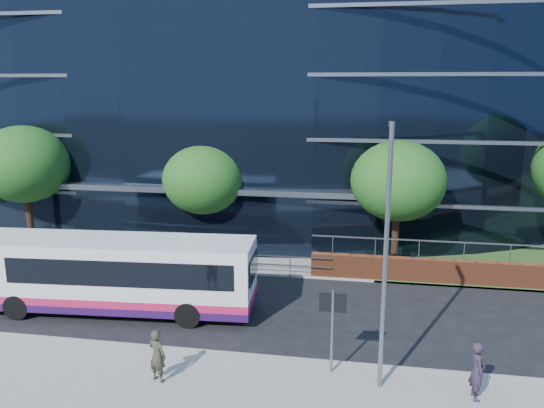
% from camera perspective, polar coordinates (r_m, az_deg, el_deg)
% --- Properties ---
extents(ground, '(200.00, 200.00, 0.00)m').
position_cam_1_polar(ground, '(20.02, -6.75, -14.47)').
color(ground, black).
rests_on(ground, ground).
extents(kerb, '(80.00, 0.25, 0.16)m').
position_cam_1_polar(kerb, '(19.14, -7.63, -15.59)').
color(kerb, gray).
rests_on(kerb, ground).
extents(yellow_line_outer, '(80.00, 0.08, 0.01)m').
position_cam_1_polar(yellow_line_outer, '(19.34, -7.44, -15.51)').
color(yellow_line_outer, gold).
rests_on(yellow_line_outer, ground).
extents(yellow_line_inner, '(80.00, 0.08, 0.01)m').
position_cam_1_polar(yellow_line_inner, '(19.47, -7.30, -15.31)').
color(yellow_line_inner, gold).
rests_on(yellow_line_inner, ground).
extents(far_forecourt, '(50.00, 8.00, 0.10)m').
position_cam_1_polar(far_forecourt, '(31.54, -11.63, -4.26)').
color(far_forecourt, gray).
rests_on(far_forecourt, ground).
extents(glass_office, '(44.00, 23.10, 16.00)m').
position_cam_1_polar(glass_office, '(39.01, -4.05, 11.05)').
color(glass_office, black).
rests_on(glass_office, ground).
extents(guard_railings, '(24.00, 0.05, 1.10)m').
position_cam_1_polar(guard_railings, '(28.67, -18.33, -4.77)').
color(guard_railings, slate).
rests_on(guard_railings, ground).
extents(street_sign, '(0.85, 0.09, 2.80)m').
position_cam_1_polar(street_sign, '(16.97, 6.53, -11.63)').
color(street_sign, slate).
rests_on(street_sign, pavement_near).
extents(tree_far_a, '(4.95, 4.95, 6.98)m').
position_cam_1_polar(tree_far_a, '(32.07, -25.10, 3.89)').
color(tree_far_a, black).
rests_on(tree_far_a, ground).
extents(tree_far_b, '(4.29, 4.29, 6.05)m').
position_cam_1_polar(tree_far_b, '(28.22, -7.41, 2.60)').
color(tree_far_b, black).
rests_on(tree_far_b, ground).
extents(tree_far_c, '(4.62, 4.62, 6.51)m').
position_cam_1_polar(tree_far_c, '(26.50, 13.41, 2.41)').
color(tree_far_c, black).
rests_on(tree_far_c, ground).
extents(streetlight_east, '(0.15, 0.77, 8.00)m').
position_cam_1_polar(streetlight_east, '(15.61, 12.14, -5.03)').
color(streetlight_east, slate).
rests_on(streetlight_east, pavement_near).
extents(city_bus, '(11.46, 3.33, 3.06)m').
position_cam_1_polar(city_bus, '(22.55, -16.24, -7.22)').
color(city_bus, silver).
rests_on(city_bus, ground).
extents(pedestrian, '(0.48, 0.68, 1.77)m').
position_cam_1_polar(pedestrian, '(17.14, 21.20, -16.37)').
color(pedestrian, '#2C2233').
rests_on(pedestrian, pavement_near).
extents(pedestrian_b, '(0.72, 0.61, 1.69)m').
position_cam_1_polar(pedestrian_b, '(17.29, -12.24, -15.62)').
color(pedestrian_b, '#353525').
rests_on(pedestrian_b, pavement_near).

